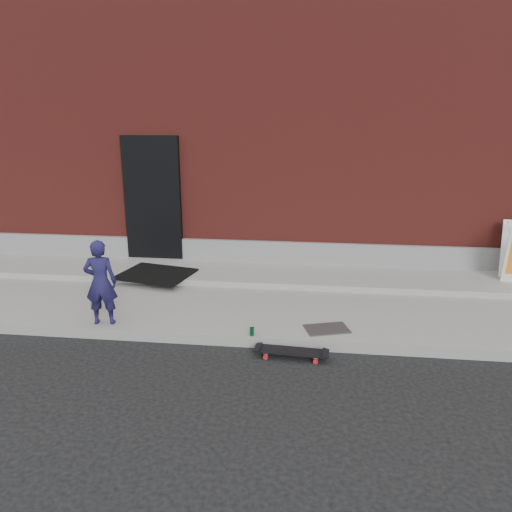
# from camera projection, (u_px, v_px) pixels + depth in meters

# --- Properties ---
(ground) EXTENTS (80.00, 80.00, 0.00)m
(ground) POSITION_uv_depth(u_px,v_px,m) (282.00, 349.00, 6.41)
(ground) COLOR black
(ground) RESTS_ON ground
(sidewalk) EXTENTS (20.00, 3.00, 0.15)m
(sidewalk) POSITION_uv_depth(u_px,v_px,m) (289.00, 301.00, 7.82)
(sidewalk) COLOR gray
(sidewalk) RESTS_ON ground
(apron) EXTENTS (20.00, 1.20, 0.10)m
(apron) POSITION_uv_depth(u_px,v_px,m) (292.00, 275.00, 8.64)
(apron) COLOR gray
(apron) RESTS_ON sidewalk
(building) EXTENTS (20.00, 8.10, 5.00)m
(building) POSITION_uv_depth(u_px,v_px,m) (303.00, 129.00, 12.36)
(building) COLOR maroon
(building) RESTS_ON ground
(child) EXTENTS (0.47, 0.35, 1.18)m
(child) POSITION_uv_depth(u_px,v_px,m) (101.00, 282.00, 6.68)
(child) COLOR #191640
(child) RESTS_ON sidewalk
(skateboard) EXTENTS (0.90, 0.29, 0.10)m
(skateboard) POSITION_uv_depth(u_px,v_px,m) (291.00, 352.00, 6.18)
(skateboard) COLOR red
(skateboard) RESTS_ON ground
(soda_can) EXTENTS (0.06, 0.06, 0.11)m
(soda_can) POSITION_uv_depth(u_px,v_px,m) (252.00, 332.00, 6.45)
(soda_can) COLOR #1A8245
(soda_can) RESTS_ON sidewalk
(doormat) EXTENTS (1.33, 1.16, 0.03)m
(doormat) POSITION_uv_depth(u_px,v_px,m) (156.00, 274.00, 8.51)
(doormat) COLOR black
(doormat) RESTS_ON apron
(utility_plate) EXTENTS (0.65, 0.51, 0.02)m
(utility_plate) POSITION_uv_depth(u_px,v_px,m) (327.00, 329.00, 6.63)
(utility_plate) COLOR #505155
(utility_plate) RESTS_ON sidewalk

